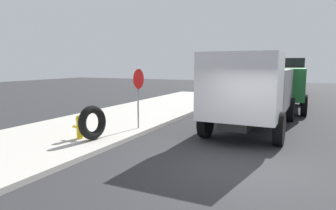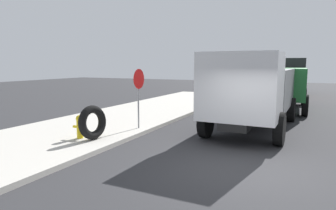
% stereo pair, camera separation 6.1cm
% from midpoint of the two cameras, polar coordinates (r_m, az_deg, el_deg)
% --- Properties ---
extents(ground_plane, '(80.00, 80.00, 0.00)m').
position_cam_midpoint_polar(ground_plane, '(7.87, 13.30, -11.89)').
color(ground_plane, '#2D2D30').
extents(sidewalk_curb, '(36.00, 5.00, 0.15)m').
position_cam_midpoint_polar(sidewalk_curb, '(11.11, -21.77, -6.06)').
color(sidewalk_curb, '#BCB7AD').
rests_on(sidewalk_curb, ground).
extents(fire_hydrant, '(0.24, 0.54, 0.79)m').
position_cam_midpoint_polar(fire_hydrant, '(10.50, -16.15, -3.82)').
color(fire_hydrant, yellow).
rests_on(fire_hydrant, sidewalk_curb).
extents(loose_tire, '(1.16, 0.49, 1.14)m').
position_cam_midpoint_polar(loose_tire, '(10.19, -13.92, -3.21)').
color(loose_tire, black).
rests_on(loose_tire, sidewalk_curb).
extents(stop_sign, '(0.76, 0.08, 2.29)m').
position_cam_midpoint_polar(stop_sign, '(11.59, -5.42, 3.36)').
color(stop_sign, gray).
rests_on(stop_sign, sidewalk_curb).
extents(dump_truck_gray, '(7.05, 2.91, 3.00)m').
position_cam_midpoint_polar(dump_truck_gray, '(12.48, 16.06, 2.81)').
color(dump_truck_gray, slate).
rests_on(dump_truck_gray, ground).
extents(dump_truck_green, '(7.08, 3.00, 3.00)m').
position_cam_midpoint_polar(dump_truck_green, '(19.16, 20.89, 4.22)').
color(dump_truck_green, '#237033').
rests_on(dump_truck_green, ground).
extents(dump_truck_orange, '(7.10, 3.04, 3.00)m').
position_cam_midpoint_polar(dump_truck_orange, '(28.17, 21.35, 5.16)').
color(dump_truck_orange, orange).
rests_on(dump_truck_orange, ground).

